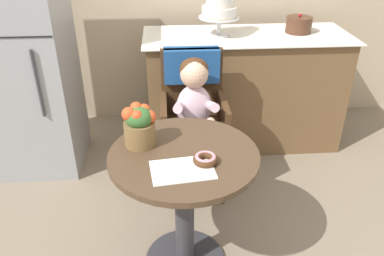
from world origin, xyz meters
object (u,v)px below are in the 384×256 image
Objects in this scene: wicker_chair at (193,100)px; tiered_cake_stand at (219,8)px; donut_front at (205,159)px; flower_vase at (139,124)px; round_layer_cake at (299,25)px; refrigerator at (21,55)px; seated_child at (195,105)px; cafe_table at (184,189)px.

wicker_chair is 0.76m from tiered_cake_stand.
flower_vase reaches higher than donut_front.
donut_front is 1.45m from tiered_cake_stand.
refrigerator is (-2.00, -0.24, -0.11)m from round_layer_cake.
donut_front is at bearing -120.91° from round_layer_cake.
wicker_chair is at bearing 90.00° from seated_child.
donut_front is 0.36m from flower_vase.
refrigerator reaches higher than wicker_chair.
wicker_chair is 0.16m from seated_child.
round_layer_cake reaches higher than donut_front.
seated_child is 0.68m from donut_front.
cafe_table is 1.47m from tiered_cake_stand.
donut_front is 0.34× the size of tiered_cake_stand.
seated_child is at bearing -23.77° from refrigerator.
flower_vase is at bearing -132.94° from round_layer_cake.
round_layer_cake is at bearing 59.09° from donut_front.
wicker_chair is at bearing -145.30° from round_layer_cake.
wicker_chair is at bearing 82.54° from cafe_table.
flower_vase is at bearing -49.94° from refrigerator.
donut_front is at bearing -99.78° from tiered_cake_stand.
refrigerator is at bearing -173.24° from round_layer_cake.
seated_child is 6.34× the size of donut_front.
round_layer_cake is at bearing 3.42° from tiered_cake_stand.
cafe_table is at bearing -46.33° from refrigerator.
seated_child is at bearing 89.59° from donut_front.
refrigerator is at bearing 156.23° from seated_child.
donut_front is at bearing -46.07° from refrigerator.
seated_child is 1.16m from round_layer_cake.
refrigerator is (-1.15, 0.35, 0.21)m from wicker_chair.
tiered_cake_stand reaches higher than seated_child.
seated_child is at bearing -108.35° from tiered_cake_stand.
tiered_cake_stand reaches higher than cafe_table.
cafe_table is at bearing -103.58° from wicker_chair.
wicker_chair is 4.45× the size of flower_vase.
seated_child is 0.60m from flower_vase.
tiered_cake_stand is 1.42m from refrigerator.
round_layer_cake is (0.85, 0.59, 0.32)m from wicker_chair.
seated_child is 0.43× the size of refrigerator.
seated_child is at bearing 58.39° from flower_vase.
refrigerator is at bearing 133.93° from donut_front.
round_layer_cake reaches higher than wicker_chair.
cafe_table is 3.73× the size of round_layer_cake.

